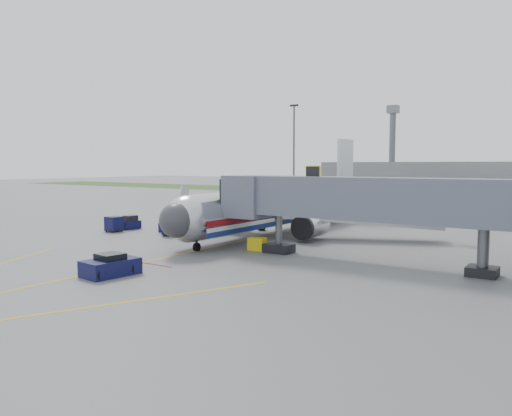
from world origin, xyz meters
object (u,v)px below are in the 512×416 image
Objects in this scene: belt_loader at (176,225)px; pushback_tug at (111,266)px; ramp_worker at (210,228)px; airliner at (281,207)px; baggage_tug at (130,223)px.

pushback_tug is at bearing -57.59° from belt_loader.
pushback_tug is 2.31× the size of ramp_worker.
airliner reaches higher than pushback_tug.
airliner is 16.04× the size of baggage_tug.
belt_loader is 5.81m from ramp_worker.
baggage_tug is (-16.40, 16.24, 0.07)m from pushback_tug.
airliner is at bearing 30.09° from ramp_worker.
baggage_tug is (-14.91, -6.99, -1.99)m from airliner.
pushback_tug is at bearing -86.32° from airliner.
baggage_tug is 10.60m from ramp_worker.
airliner reaches higher than baggage_tug.
belt_loader is at bearing 122.41° from pushback_tug.
baggage_tug is at bearing 135.28° from pushback_tug.
ramp_worker is (10.58, 0.65, 0.12)m from baggage_tug.
belt_loader is 3.01× the size of ramp_worker.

